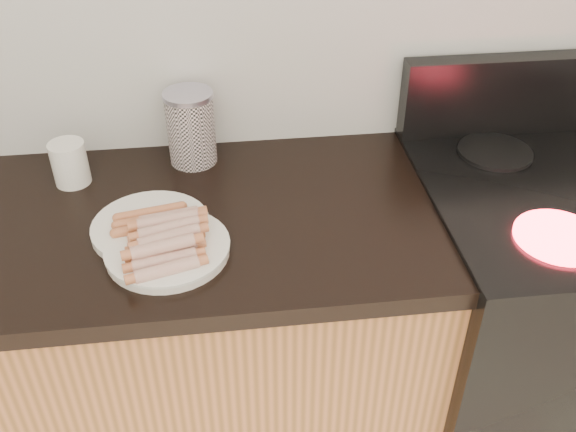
{
  "coord_description": "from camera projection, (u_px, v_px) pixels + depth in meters",
  "views": [
    {
      "loc": [
        -0.06,
        0.56,
        1.71
      ],
      "look_at": [
        0.07,
        1.62,
        0.93
      ],
      "focal_mm": 40.0,
      "sensor_mm": 36.0,
      "label": 1
    }
  ],
  "objects": [
    {
      "name": "hotdog_pile",
      "position": [
        166.0,
        239.0,
        1.25
      ],
      "size": [
        0.12,
        0.22,
        0.05
      ],
      "rotation": [
        0.0,
        0.0,
        0.23
      ],
      "color": "maroon",
      "rests_on": "main_plate"
    },
    {
      "name": "mug",
      "position": [
        70.0,
        163.0,
        1.46
      ],
      "size": [
        0.11,
        0.11,
        0.1
      ],
      "primitive_type": "cylinder",
      "rotation": [
        0.0,
        0.0,
        0.43
      ],
      "color": "white",
      "rests_on": "counter_slab"
    },
    {
      "name": "canister",
      "position": [
        191.0,
        127.0,
        1.51
      ],
      "size": [
        0.12,
        0.12,
        0.18
      ],
      "rotation": [
        0.0,
        0.0,
        0.11
      ],
      "color": "white",
      "rests_on": "counter_slab"
    },
    {
      "name": "burner_near_left",
      "position": [
        559.0,
        237.0,
        1.29
      ],
      "size": [
        0.18,
        0.18,
        0.01
      ],
      "primitive_type": "cylinder",
      "color": "#FF1E2D",
      "rests_on": "stove"
    },
    {
      "name": "stove",
      "position": [
        547.0,
        328.0,
        1.72
      ],
      "size": [
        0.76,
        0.65,
        0.91
      ],
      "color": "black",
      "rests_on": "floor"
    },
    {
      "name": "plain_sausages",
      "position": [
        150.0,
        219.0,
        1.32
      ],
      "size": [
        0.14,
        0.1,
        0.02
      ],
      "rotation": [
        0.0,
        0.0,
        0.2
      ],
      "color": "#D07C4F",
      "rests_on": "side_plate"
    },
    {
      "name": "side_plate",
      "position": [
        151.0,
        227.0,
        1.33
      ],
      "size": [
        0.31,
        0.31,
        0.02
      ],
      "primitive_type": "cylinder",
      "rotation": [
        0.0,
        0.0,
        -0.3
      ],
      "color": "white",
      "rests_on": "counter_slab"
    },
    {
      "name": "main_plate",
      "position": [
        168.0,
        250.0,
        1.27
      ],
      "size": [
        0.32,
        0.32,
        0.02
      ],
      "primitive_type": "cylinder",
      "rotation": [
        0.0,
        0.0,
        -0.39
      ],
      "color": "silver",
      "rests_on": "counter_slab"
    },
    {
      "name": "stove_panel",
      "position": [
        549.0,
        92.0,
        1.62
      ],
      "size": [
        0.76,
        0.06,
        0.2
      ],
      "primitive_type": "cube",
      "color": "black",
      "rests_on": "stove"
    },
    {
      "name": "burner_far_left",
      "position": [
        495.0,
        152.0,
        1.56
      ],
      "size": [
        0.18,
        0.18,
        0.01
      ],
      "primitive_type": "cylinder",
      "color": "black",
      "rests_on": "stove"
    }
  ]
}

